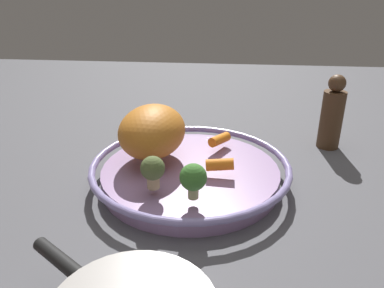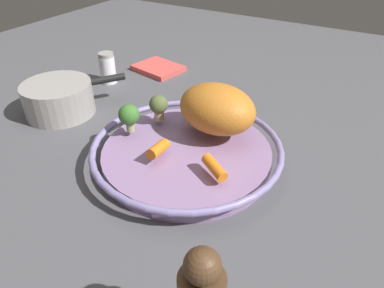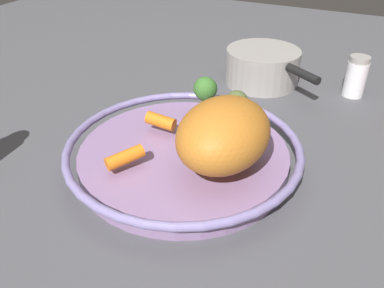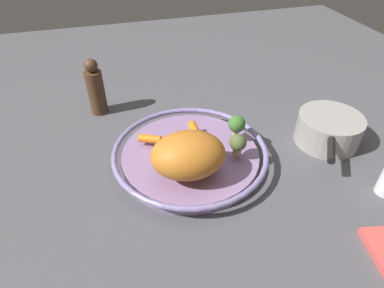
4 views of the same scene
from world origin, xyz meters
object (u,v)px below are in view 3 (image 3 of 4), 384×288
at_px(broccoli_floret_mid, 205,90).
at_px(salt_shaker, 356,77).
at_px(baby_carrot_right, 125,157).
at_px(broccoli_floret_small, 237,104).
at_px(roast_chicken_piece, 224,134).
at_px(serving_bowl, 184,154).
at_px(baby_carrot_near_rim, 161,121).
at_px(saucepan, 263,67).

distance_m(broccoli_floret_mid, salt_shaker, 0.33).
height_order(baby_carrot_right, salt_shaker, salt_shaker).
relative_size(broccoli_floret_small, broccoli_floret_mid, 0.96).
bearing_deg(roast_chicken_piece, broccoli_floret_small, -78.53).
relative_size(serving_bowl, baby_carrot_near_rim, 7.58).
distance_m(serving_bowl, roast_chicken_piece, 0.10).
relative_size(baby_carrot_near_rim, broccoli_floret_mid, 0.85).
xyz_separation_m(broccoli_floret_small, broccoli_floret_mid, (0.06, -0.02, 0.00)).
bearing_deg(baby_carrot_near_rim, salt_shaker, -126.47).
distance_m(baby_carrot_near_rim, saucepan, 0.33).
height_order(baby_carrot_right, baby_carrot_near_rim, baby_carrot_near_rim).
distance_m(salt_shaker, saucepan, 0.19).
xyz_separation_m(broccoli_floret_mid, salt_shaker, (-0.22, -0.25, -0.03)).
xyz_separation_m(serving_bowl, baby_carrot_right, (0.05, 0.08, 0.03)).
relative_size(baby_carrot_right, broccoli_floret_small, 1.02).
relative_size(baby_carrot_near_rim, salt_shaker, 0.56).
bearing_deg(roast_chicken_piece, serving_bowl, -18.51).
height_order(roast_chicken_piece, baby_carrot_near_rim, roast_chicken_piece).
bearing_deg(baby_carrot_near_rim, roast_chicken_piece, 158.03).
distance_m(roast_chicken_piece, broccoli_floret_small, 0.12).
bearing_deg(broccoli_floret_mid, saucepan, -97.76).
bearing_deg(baby_carrot_right, saucepan, -98.37).
relative_size(baby_carrot_right, baby_carrot_near_rim, 1.14).
height_order(serving_bowl, roast_chicken_piece, roast_chicken_piece).
height_order(baby_carrot_right, saucepan, saucepan).
relative_size(baby_carrot_near_rim, saucepan, 0.22).
relative_size(broccoli_floret_small, saucepan, 0.25).
height_order(baby_carrot_near_rim, salt_shaker, salt_shaker).
xyz_separation_m(broccoli_floret_small, salt_shaker, (-0.15, -0.27, -0.03)).
relative_size(serving_bowl, broccoli_floret_mid, 6.48).
bearing_deg(salt_shaker, roast_chicken_piece, 71.62).
bearing_deg(baby_carrot_right, roast_chicken_piece, -154.10).
distance_m(roast_chicken_piece, baby_carrot_right, 0.14).
distance_m(roast_chicken_piece, baby_carrot_near_rim, 0.14).
bearing_deg(broccoli_floret_small, baby_carrot_right, 61.43).
distance_m(broccoli_floret_small, saucepan, 0.26).
relative_size(serving_bowl, saucepan, 1.66).
xyz_separation_m(serving_bowl, broccoli_floret_mid, (0.02, -0.12, 0.05)).
height_order(broccoli_floret_small, broccoli_floret_mid, broccoli_floret_mid).
distance_m(serving_bowl, salt_shaker, 0.42).
xyz_separation_m(baby_carrot_right, baby_carrot_near_rim, (0.00, -0.11, 0.00)).
xyz_separation_m(baby_carrot_right, salt_shaker, (-0.25, -0.45, -0.01)).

